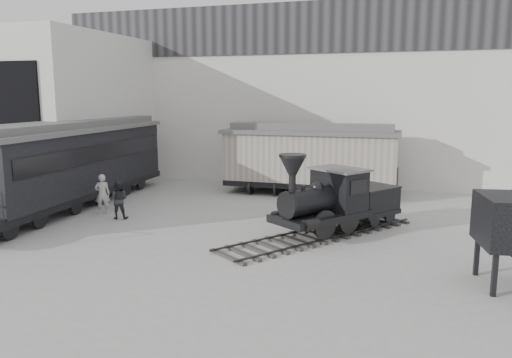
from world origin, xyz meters
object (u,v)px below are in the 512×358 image
(boxcar, at_px, (310,157))
(visitor_b, at_px, (118,200))
(locomotive, at_px, (333,204))
(passenger_coach, at_px, (72,163))
(visitor_a, at_px, (102,194))

(boxcar, distance_m, visitor_b, 10.97)
(locomotive, relative_size, boxcar, 0.90)
(boxcar, bearing_deg, passenger_coach, -149.57)
(boxcar, xyz_separation_m, visitor_a, (-8.46, -7.55, -1.15))
(passenger_coach, distance_m, visitor_b, 4.19)
(passenger_coach, xyz_separation_m, visitor_a, (2.38, -1.07, -1.25))
(locomotive, bearing_deg, boxcar, 143.06)
(boxcar, bearing_deg, visitor_b, -131.98)
(visitor_a, distance_m, visitor_b, 1.38)
(visitor_a, bearing_deg, locomotive, 149.69)
(passenger_coach, relative_size, visitor_a, 7.86)
(visitor_b, bearing_deg, passenger_coach, -43.07)
(boxcar, relative_size, visitor_a, 5.15)
(passenger_coach, bearing_deg, visitor_a, -26.64)
(passenger_coach, relative_size, visitor_b, 8.46)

